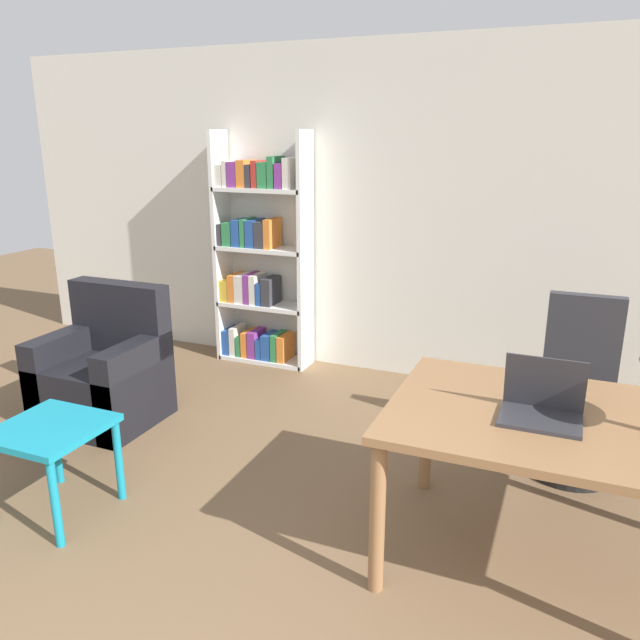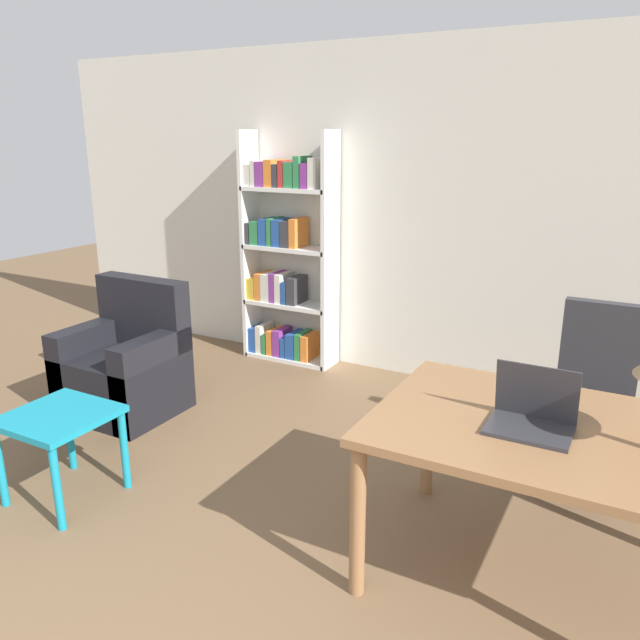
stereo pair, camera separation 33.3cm
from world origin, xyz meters
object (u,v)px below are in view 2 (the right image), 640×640
object	(u,v)px
desk	(547,446)
office_chair	(591,407)
armchair	(126,369)
laptop	(532,416)
bookshelf	(284,260)
side_table_blue	(60,428)

from	to	relation	value
desk	office_chair	size ratio (longest dim) A/B	1.39
office_chair	armchair	distance (m)	3.16
desk	laptop	bearing A→B (deg)	-141.81
bookshelf	office_chair	bearing A→B (deg)	-19.52
office_chair	side_table_blue	distance (m)	3.01
side_table_blue	bookshelf	size ratio (longest dim) A/B	0.26
side_table_blue	bookshelf	xyz separation A→B (m)	(-0.11, 2.55, 0.49)
side_table_blue	armchair	world-z (taller)	armchair
laptop	side_table_blue	size ratio (longest dim) A/B	0.65
bookshelf	armchair	bearing A→B (deg)	-106.14
desk	bookshelf	xyz separation A→B (m)	(-2.57, 2.00, 0.23)
desk	side_table_blue	xyz separation A→B (m)	(-2.46, -0.55, -0.26)
office_chair	side_table_blue	bearing A→B (deg)	-147.80
laptop	office_chair	size ratio (longest dim) A/B	0.32
desk	bookshelf	world-z (taller)	bookshelf
bookshelf	desk	bearing A→B (deg)	-37.94
laptop	bookshelf	bearing A→B (deg)	140.60
desk	bookshelf	bearing A→B (deg)	142.06
side_table_blue	desk	bearing A→B (deg)	12.58
laptop	bookshelf	size ratio (longest dim) A/B	0.17
desk	laptop	size ratio (longest dim) A/B	4.28
side_table_blue	bookshelf	distance (m)	2.60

